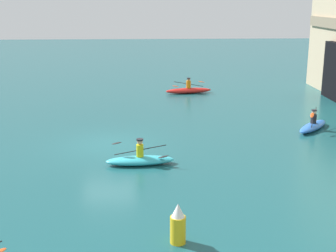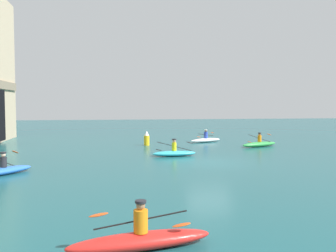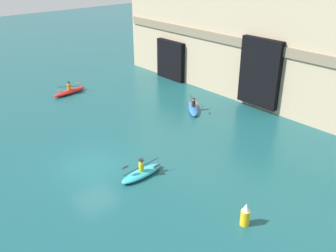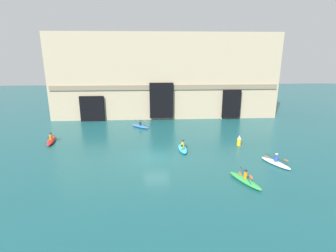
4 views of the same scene
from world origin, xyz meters
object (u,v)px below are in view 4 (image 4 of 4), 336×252
at_px(kayak_green, 245,180).
at_px(kayak_white, 276,163).
at_px(marker_buoy, 239,141).
at_px(kayak_red, 51,140).
at_px(kayak_blue, 140,126).
at_px(kayak_cyan, 183,148).

bearing_deg(kayak_green, kayak_white, -75.24).
bearing_deg(kayak_green, marker_buoy, -38.97).
xyz_separation_m(kayak_red, kayak_blue, (10.05, 5.59, -0.02)).
bearing_deg(kayak_white, kayak_green, -76.85).
distance_m(kayak_red, kayak_cyan, 15.32).
bearing_deg(kayak_blue, kayak_green, 159.80).
height_order(kayak_green, kayak_blue, kayak_green).
height_order(kayak_cyan, kayak_white, kayak_cyan).
bearing_deg(kayak_white, kayak_blue, -160.93).
relative_size(kayak_cyan, marker_buoy, 2.42).
bearing_deg(kayak_cyan, kayak_red, -106.46).
relative_size(kayak_green, marker_buoy, 2.97).
height_order(kayak_cyan, marker_buoy, marker_buoy).
height_order(kayak_blue, marker_buoy, marker_buoy).
bearing_deg(marker_buoy, kayak_blue, 145.24).
distance_m(kayak_cyan, marker_buoy, 6.57).
distance_m(kayak_green, kayak_white, 5.17).
height_order(kayak_white, kayak_blue, kayak_white).
height_order(kayak_cyan, kayak_blue, kayak_cyan).
distance_m(kayak_cyan, kayak_white, 9.24).
bearing_deg(kayak_white, kayak_cyan, -142.95).
relative_size(kayak_red, marker_buoy, 2.90).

